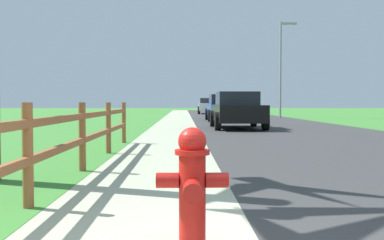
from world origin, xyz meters
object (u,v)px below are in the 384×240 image
Objects in this scene: fire_hydrant at (192,187)px; parked_car_white at (209,106)px; street_lamp at (282,61)px; parked_car_blue at (224,108)px; parked_suv_black at (237,110)px; parked_car_silver at (219,107)px.

parked_car_white is at bearing 86.56° from fire_hydrant.
fire_hydrant is 0.19× the size of parked_car_white.
parked_car_blue is at bearing -132.38° from street_lamp.
parked_suv_black is 24.42m from parked_car_white.
parked_suv_black reaches higher than parked_car_silver.
parked_car_blue is 16.56m from parked_car_white.
parked_car_silver is 6.73m from street_lamp.
parked_car_blue reaches higher than fire_hydrant.
street_lamp is at bearing -46.64° from parked_car_silver.
parked_suv_black is 14.01m from street_lamp.
parked_car_silver is at bearing 87.10° from parked_car_blue.
parked_car_blue reaches higher than parked_car_white.
street_lamp is (4.46, -11.61, 3.19)m from parked_car_white.
parked_suv_black is at bearing -91.12° from parked_car_blue.
parked_suv_black reaches higher than fire_hydrant.
parked_suv_black is 0.97× the size of parked_car_white.
parked_car_white is at bearing 93.13° from parked_car_silver.
parked_car_silver is at bearing 133.36° from street_lamp.
street_lamp reaches higher than parked_suv_black.
street_lamp is (4.68, 12.81, 3.21)m from parked_suv_black.
street_lamp reaches higher than fire_hydrant.
parked_car_white is at bearing 111.00° from street_lamp.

